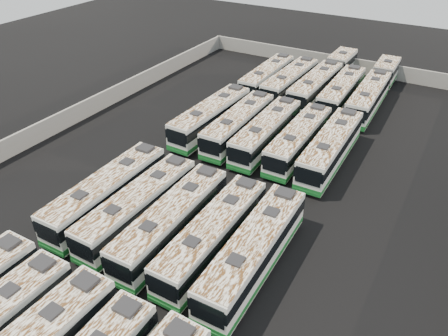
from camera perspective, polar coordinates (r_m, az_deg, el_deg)
ground at (r=41.19m, az=0.16°, el=-2.56°), size 140.00×140.00×0.00m
perimeter_wall at (r=40.56m, az=0.16°, el=-1.29°), size 45.20×73.20×2.20m
bus_midfront_far_left at (r=38.61m, az=-15.00°, el=-3.14°), size 2.92×13.06×3.67m
bus_midfront_left at (r=36.51m, az=-11.10°, el=-4.96°), size 2.80×12.74×3.59m
bus_midfront_center at (r=34.59m, az=-6.83°, el=-6.91°), size 2.96×12.88×3.62m
bus_midfront_right at (r=33.14m, az=-1.47°, el=-8.77°), size 2.73×12.72×3.58m
bus_midfront_far_right at (r=31.85m, az=3.93°, el=-10.79°), size 3.04×13.18×3.70m
bus_midback_far_left at (r=49.95m, az=-1.71°, el=6.70°), size 3.11×13.20×3.70m
bus_midback_left at (r=48.35m, az=1.92°, el=5.70°), size 2.95×12.83×3.60m
bus_midback_center at (r=46.96m, az=5.53°, el=4.69°), size 2.89×12.84×3.61m
bus_midback_right at (r=45.99m, az=9.74°, el=3.67°), size 2.76×12.63×3.55m
bus_midback_far_right at (r=44.96m, az=13.75°, el=2.57°), size 2.99×13.23×3.72m
bus_back_far_left at (r=61.68m, az=5.65°, el=11.68°), size 2.81×12.65×3.56m
bus_back_left at (r=60.41m, az=8.58°, el=11.06°), size 3.05×12.98×3.64m
bus_back_center at (r=62.48m, az=12.99°, el=11.35°), size 3.07×20.36×3.69m
bus_back_right at (r=58.46m, az=15.06°, el=9.54°), size 2.98×12.92×3.63m
bus_back_far_right at (r=60.87m, az=19.05°, el=9.78°), size 3.18×20.00×3.62m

